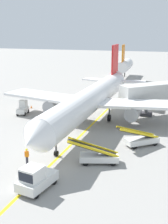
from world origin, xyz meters
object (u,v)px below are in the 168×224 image
Objects in this scene: baggage_tug_near_wing at (23,108)px; belt_loader_aft_hold at (98,156)px; jet_bridge at (164,91)px; airliner at (92,99)px; safety_cone_nose_right at (63,134)px; safety_cone_nose_left at (31,107)px; pushback_tug at (36,179)px; belt_loader_forward_hold at (141,139)px; ground_crew_marshaller at (27,156)px.

belt_loader_aft_hold is at bearing -41.55° from baggage_tug_near_wing.
airliner is at bearing -140.45° from jet_bridge.
jet_bridge reaches higher than baggage_tug_near_wing.
safety_cone_nose_right is (9.38, -7.37, -0.71)m from baggage_tug_near_wing.
airliner is 12.23m from jet_bridge.
jet_bridge is (9.43, 7.79, 0.12)m from airliner.
safety_cone_nose_right is at bearing -48.27° from safety_cone_nose_left.
safety_cone_nose_right is (-11.35, -14.00, -3.32)m from jet_bridge.
safety_cone_nose_left is at bearing 117.21° from pushback_tug.
safety_cone_nose_right is at bearing 177.37° from belt_loader_forward_hold.
belt_loader_forward_hold is at bearing -41.08° from airliner.
jet_bridge is 14.81m from belt_loader_forward_hold.
safety_cone_nose_left is (-21.13, -3.04, -3.32)m from jet_bridge.
belt_loader_aft_hold is at bearing -104.83° from jet_bridge.
belt_loader_aft_hold is (3.66, 6.34, -0.22)m from pushback_tug.
ground_crew_marshaller is at bearing 125.48° from pushback_tug.
ground_crew_marshaller reaches higher than safety_cone_nose_left.
belt_loader_aft_hold is 11.72× the size of safety_cone_nose_left.
pushback_tug is at bearing -59.60° from baggage_tug_near_wing.
airliner is 6.84× the size of belt_loader_aft_hold.
belt_loader_forward_hold is at bearing -30.54° from safety_cone_nose_left.
safety_cone_nose_left is 1.00× the size of safety_cone_nose_right.
belt_loader_aft_hold is 11.72× the size of safety_cone_nose_right.
airliner reaches higher than belt_loader_aft_hold.
belt_loader_forward_hold is (-1.80, -14.44, -2.77)m from jet_bridge.
pushback_tug reaches higher than safety_cone_nose_left.
belt_loader_aft_hold reaches higher than safety_cone_nose_right.
jet_bridge is at bearing 8.17° from safety_cone_nose_left.
baggage_tug_near_wing is 3.69m from safety_cone_nose_left.
belt_loader_aft_hold is 8.68m from safety_cone_nose_right.
jet_bridge reaches higher than safety_cone_nose_left.
pushback_tug is at bearing -108.74° from jet_bridge.
pushback_tug reaches higher than baggage_tug_near_wing.
belt_loader_forward_hold and belt_loader_aft_hold have the same top height.
ground_crew_marshaller is at bearing -99.37° from airliner.
belt_loader_forward_hold is 10.69× the size of safety_cone_nose_right.
ground_crew_marshaller reaches higher than safety_cone_nose_right.
jet_bridge is 2.39× the size of belt_loader_forward_hold.
ground_crew_marshaller is 21.65m from safety_cone_nose_left.
safety_cone_nose_left is at bearing 131.73° from safety_cone_nose_right.
airliner is at bearing 108.08° from belt_loader_aft_hold.
airliner is 7.51× the size of belt_loader_forward_hold.
airliner is at bearing -22.11° from safety_cone_nose_left.
belt_loader_aft_hold is at bearing 60.02° from pushback_tug.
ground_crew_marshaller is (-2.85, 4.00, -0.08)m from pushback_tug.
jet_bridge is at bearing 50.96° from safety_cone_nose_right.
ground_crew_marshaller is 8.63m from safety_cone_nose_right.
jet_bridge is 28.20m from pushback_tug.
safety_cone_nose_left is (-15.77, 17.22, -0.56)m from belt_loader_aft_hold.
belt_loader_aft_hold is 23.36m from safety_cone_nose_left.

